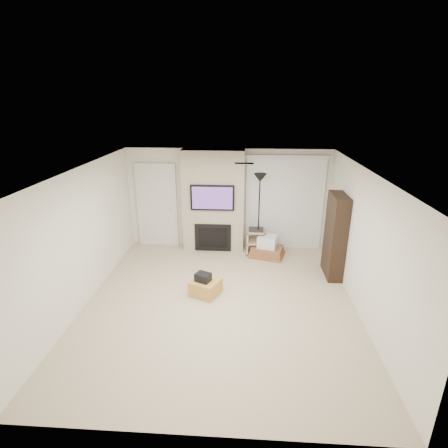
# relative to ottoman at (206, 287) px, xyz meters

# --- Properties ---
(floor) EXTENTS (5.00, 5.50, 0.00)m
(floor) POSITION_rel_ottoman_xyz_m (0.30, -0.31, -0.15)
(floor) COLOR #C6B28F
(floor) RESTS_ON ground
(ceiling) EXTENTS (5.00, 5.50, 0.00)m
(ceiling) POSITION_rel_ottoman_xyz_m (0.30, -0.31, 2.35)
(ceiling) COLOR white
(ceiling) RESTS_ON wall_back
(wall_back) EXTENTS (5.00, 0.00, 2.50)m
(wall_back) POSITION_rel_ottoman_xyz_m (0.30, 2.44, 1.10)
(wall_back) COLOR white
(wall_back) RESTS_ON ground
(wall_front) EXTENTS (5.00, 0.00, 2.50)m
(wall_front) POSITION_rel_ottoman_xyz_m (0.30, -3.06, 1.10)
(wall_front) COLOR white
(wall_front) RESTS_ON ground
(wall_left) EXTENTS (0.00, 5.50, 2.50)m
(wall_left) POSITION_rel_ottoman_xyz_m (-2.20, -0.31, 1.10)
(wall_left) COLOR white
(wall_left) RESTS_ON ground
(wall_right) EXTENTS (0.00, 5.50, 2.50)m
(wall_right) POSITION_rel_ottoman_xyz_m (2.80, -0.31, 1.10)
(wall_right) COLOR white
(wall_right) RESTS_ON ground
(hvac_vent) EXTENTS (0.35, 0.18, 0.01)m
(hvac_vent) POSITION_rel_ottoman_xyz_m (0.70, 0.49, 2.35)
(hvac_vent) COLOR silver
(hvac_vent) RESTS_ON ceiling
(ottoman) EXTENTS (0.66, 0.66, 0.30)m
(ottoman) POSITION_rel_ottoman_xyz_m (0.00, 0.00, 0.00)
(ottoman) COLOR gold
(ottoman) RESTS_ON floor
(black_bag) EXTENTS (0.35, 0.32, 0.16)m
(black_bag) POSITION_rel_ottoman_xyz_m (-0.04, -0.02, 0.23)
(black_bag) COLOR black
(black_bag) RESTS_ON ottoman
(fireplace_wall) EXTENTS (1.50, 0.47, 2.50)m
(fireplace_wall) POSITION_rel_ottoman_xyz_m (-0.05, 2.23, 1.09)
(fireplace_wall) COLOR #ADA48A
(fireplace_wall) RESTS_ON floor
(entry_door) EXTENTS (1.02, 0.11, 2.14)m
(entry_door) POSITION_rel_ottoman_xyz_m (-1.50, 2.40, 0.90)
(entry_door) COLOR silver
(entry_door) RESTS_ON floor
(vertical_blinds) EXTENTS (1.98, 0.10, 2.37)m
(vertical_blinds) POSITION_rel_ottoman_xyz_m (1.70, 2.39, 1.12)
(vertical_blinds) COLOR silver
(vertical_blinds) RESTS_ON floor
(floor_lamp) EXTENTS (0.30, 0.30, 2.02)m
(floor_lamp) POSITION_rel_ottoman_xyz_m (1.06, 1.90, 1.44)
(floor_lamp) COLOR black
(floor_lamp) RESTS_ON floor
(av_stand) EXTENTS (0.45, 0.38, 0.66)m
(av_stand) POSITION_rel_ottoman_xyz_m (1.01, 1.98, 0.20)
(av_stand) COLOR tan
(av_stand) RESTS_ON floor
(box_stack) EXTENTS (0.92, 0.78, 0.53)m
(box_stack) POSITION_rel_ottoman_xyz_m (1.29, 1.84, 0.05)
(box_stack) COLOR brown
(box_stack) RESTS_ON floor
(bookshelf) EXTENTS (0.30, 0.80, 1.80)m
(bookshelf) POSITION_rel_ottoman_xyz_m (2.64, 0.98, 0.75)
(bookshelf) COLOR black
(bookshelf) RESTS_ON floor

